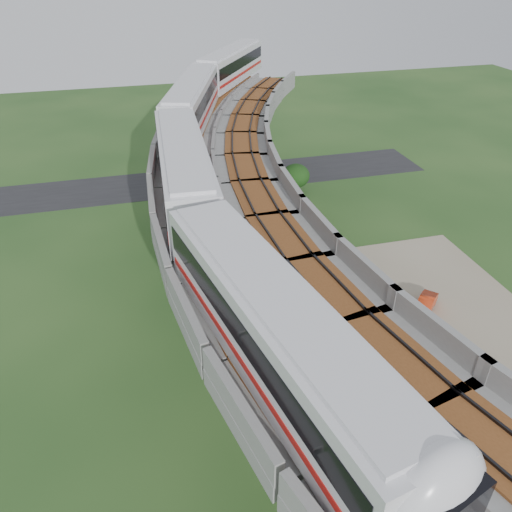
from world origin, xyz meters
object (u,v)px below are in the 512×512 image
object	(u,v)px
metro_train	(217,132)
car_white	(383,371)
car_dark	(370,301)
car_red	(426,304)

from	to	relation	value
metro_train	car_white	distance (m)	20.11
car_dark	car_white	bearing A→B (deg)	140.00
metro_train	car_white	xyz separation A→B (m)	(7.50, -14.55, -11.67)
metro_train	car_dark	distance (m)	17.13
car_white	car_red	xyz separation A→B (m)	(6.45, 5.67, -0.06)
metro_train	car_dark	size ratio (longest dim) A/B	15.83
metro_train	car_red	bearing A→B (deg)	-32.51
car_red	car_dark	distance (m)	4.18
car_white	car_dark	world-z (taller)	car_white
car_white	car_red	size ratio (longest dim) A/B	1.08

